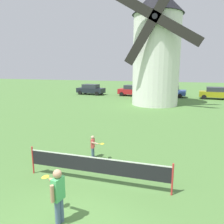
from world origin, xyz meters
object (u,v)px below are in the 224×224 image
tennis_net (96,165)px  parked_car_mustard (215,93)px  windmill (157,46)px  stray_ball (35,154)px  player_near (58,193)px  parked_car_black (91,89)px  parked_car_blue (169,91)px  parked_car_red (132,90)px  player_far (93,145)px

tennis_net → parked_car_mustard: size_ratio=1.31×
windmill → stray_ball: bearing=-103.5°
player_near → parked_car_black: bearing=110.3°
parked_car_black → parked_car_blue: (11.55, 0.59, 0.00)m
parked_car_blue → parked_car_red: bearing=-174.9°
windmill → player_near: windmill is taller
tennis_net → player_far: 2.28m
tennis_net → parked_car_blue: parked_car_blue is taller
parked_car_red → parked_car_blue: same height
tennis_net → parked_car_red: (-3.47, 24.15, 0.12)m
stray_ball → parked_car_blue: parked_car_blue is taller
parked_car_mustard → stray_ball: bearing=-116.1°
windmill → parked_car_black: (-10.22, 6.34, -5.46)m
stray_ball → parked_car_black: bearing=105.6°
windmill → player_far: windmill is taller
tennis_net → player_near: (-0.24, -2.18, 0.18)m
player_far → parked_car_black: size_ratio=0.24×
parked_car_blue → parked_car_mustard: (5.86, -0.52, -0.00)m
stray_ball → parked_car_blue: (5.23, 23.17, 0.72)m
player_far → parked_car_mustard: 23.56m
parked_car_black → parked_car_mustard: size_ratio=1.07×
player_far → parked_car_blue: parked_car_blue is taller
player_far → stray_ball: player_far is taller
player_near → parked_car_red: size_ratio=0.37×
parked_car_red → parked_car_mustard: same height
parked_car_red → parked_car_blue: bearing=5.1°
stray_ball → parked_car_black: (-6.32, 22.58, 0.72)m
player_far → parked_car_blue: size_ratio=0.23×
stray_ball → parked_car_black: 23.46m
tennis_net → player_near: 2.20m
player_near → parked_car_black: parked_car_black is taller
windmill → parked_car_red: 9.28m
parked_car_red → stray_ball: bearing=-90.3°
parked_car_red → parked_car_blue: (5.12, 0.46, 0.00)m
stray_ball → parked_car_red: (0.10, 22.71, 0.72)m
stray_ball → parked_car_mustard: (11.09, 22.64, 0.71)m
tennis_net → parked_car_red: bearing=98.2°
player_far → parked_car_mustard: (8.42, 22.00, 0.21)m
stray_ball → parked_car_blue: bearing=77.3°
windmill → parked_car_mustard: bearing=41.7°
windmill → parked_car_blue: 8.93m
player_near → windmill: bearing=88.4°
parked_car_red → tennis_net: bearing=-81.8°
player_far → parked_car_red: (-2.56, 22.06, 0.21)m
stray_ball → player_far: bearing=13.7°
windmill → parked_car_mustard: windmill is taller
parked_car_red → parked_car_blue: 5.14m
parked_car_blue → player_near: bearing=-94.0°
player_far → parked_car_black: 23.70m
player_far → tennis_net: bearing=-66.3°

